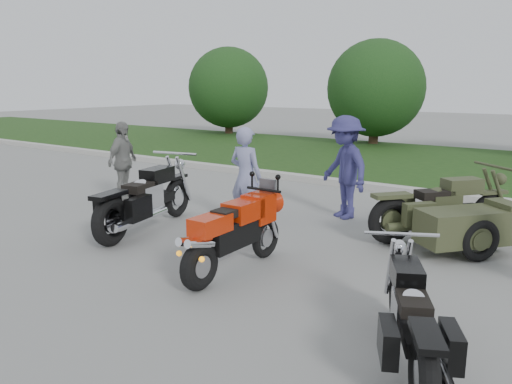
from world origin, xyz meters
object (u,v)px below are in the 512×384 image
Objects in this scene: sportbike_red at (233,232)px; person_stripe at (246,177)px; cruiser_sidecar at (454,219)px; person_denim at (345,167)px; person_back at (123,161)px; cruiser_left at (143,201)px; cruiser_right at (411,322)px.

person_stripe reaches higher than sportbike_red.
cruiser_sidecar is 1.23× the size of person_denim.
person_back is at bearing -131.52° from person_denim.
person_back is at bearing 134.92° from cruiser_left.
sportbike_red is at bearing 122.31° from person_stripe.
cruiser_right is 3.46m from cruiser_sidecar.
person_denim is (-2.58, 4.09, 0.51)m from cruiser_right.
cruiser_left reaches higher than sportbike_red.
cruiser_left is 1.56× the size of person_back.
cruiser_left is at bearing -115.28° from cruiser_sidecar.
person_back reaches higher than cruiser_sidecar.
person_denim reaches higher than cruiser_right.
sportbike_red is 1.21× the size of person_back.
person_back is at bearing -134.05° from cruiser_sidecar.
sportbike_red is at bearing -27.04° from cruiser_left.
cruiser_right is 4.60m from person_stripe.
person_denim is 1.13× the size of person_back.
person_stripe reaches higher than cruiser_right.
person_stripe is (-3.18, -0.73, 0.39)m from cruiser_sidecar.
cruiser_sidecar is (-0.52, 3.42, 0.04)m from cruiser_right.
cruiser_left is at bearing -141.24° from person_back.
person_stripe is at bearing -127.29° from cruiser_sidecar.
cruiser_right is 7.39m from person_back.
sportbike_red is at bearing -87.62° from cruiser_sidecar.
person_denim is 4.48m from person_back.
cruiser_right is at bearing -130.15° from person_back.
person_denim reaches higher than cruiser_left.
person_denim is (1.13, 1.40, 0.07)m from person_stripe.
cruiser_right is 4.86m from person_denim.
person_denim is at bearing 37.77° from cruiser_left.
cruiser_right is 1.03× the size of person_denim.
cruiser_left is 1.13× the size of cruiser_sidecar.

